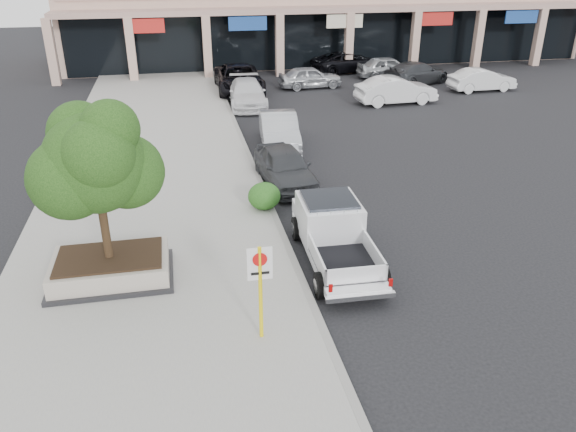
% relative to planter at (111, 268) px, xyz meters
% --- Properties ---
extents(ground, '(120.00, 120.00, 0.00)m').
position_rel_planter_xyz_m(ground, '(6.52, -1.10, -0.48)').
color(ground, black).
rests_on(ground, ground).
extents(sidewalk, '(8.00, 52.00, 0.15)m').
position_rel_planter_xyz_m(sidewalk, '(1.02, 4.90, -0.40)').
color(sidewalk, gray).
rests_on(sidewalk, ground).
extents(curb, '(0.20, 52.00, 0.15)m').
position_rel_planter_xyz_m(curb, '(4.97, 4.90, -0.40)').
color(curb, gray).
rests_on(curb, ground).
extents(planter, '(3.20, 2.20, 0.68)m').
position_rel_planter_xyz_m(planter, '(0.00, 0.00, 0.00)').
color(planter, black).
rests_on(planter, sidewalk).
extents(planter_tree, '(2.90, 2.55, 4.00)m').
position_rel_planter_xyz_m(planter_tree, '(0.13, 0.15, 2.94)').
color(planter_tree, black).
rests_on(planter_tree, planter).
extents(no_parking_sign, '(0.55, 0.09, 2.30)m').
position_rel_planter_xyz_m(no_parking_sign, '(3.52, -3.27, 1.16)').
color(no_parking_sign, yellow).
rests_on(no_parking_sign, sidewalk).
extents(hedge, '(1.10, 0.99, 0.93)m').
position_rel_planter_xyz_m(hedge, '(4.72, 3.57, 0.14)').
color(hedge, '#1E4E16').
rests_on(hedge, sidewalk).
extents(pickup_truck, '(2.05, 5.17, 1.61)m').
position_rel_planter_xyz_m(pickup_truck, '(6.17, -0.13, 0.33)').
color(pickup_truck, white).
rests_on(pickup_truck, ground).
extents(curb_car_a, '(2.06, 4.34, 1.43)m').
position_rel_planter_xyz_m(curb_car_a, '(5.90, 5.94, 0.24)').
color(curb_car_a, '#333538').
rests_on(curb_car_a, ground).
extents(curb_car_b, '(2.04, 4.72, 1.51)m').
position_rel_planter_xyz_m(curb_car_b, '(6.53, 10.45, 0.28)').
color(curb_car_b, '#AAACB2').
rests_on(curb_car_b, ground).
extents(curb_car_c, '(2.29, 5.06, 1.44)m').
position_rel_planter_xyz_m(curb_car_c, '(6.12, 18.01, 0.24)').
color(curb_car_c, silver).
rests_on(curb_car_c, ground).
extents(curb_car_d, '(2.83, 6.01, 1.66)m').
position_rel_planter_xyz_m(curb_car_d, '(6.08, 21.50, 0.36)').
color(curb_car_d, black).
rests_on(curb_car_d, ground).
extents(lot_car_a, '(4.17, 1.91, 1.38)m').
position_rel_planter_xyz_m(lot_car_a, '(10.71, 21.78, 0.22)').
color(lot_car_a, '#ABADB3').
rests_on(lot_car_a, ground).
extents(lot_car_b, '(4.74, 1.89, 1.53)m').
position_rel_planter_xyz_m(lot_car_b, '(14.61, 16.85, 0.29)').
color(lot_car_b, silver).
rests_on(lot_car_b, ground).
extents(lot_car_c, '(5.42, 3.97, 1.46)m').
position_rel_planter_xyz_m(lot_car_c, '(17.88, 21.50, 0.25)').
color(lot_car_c, '#2D2F32').
rests_on(lot_car_c, ground).
extents(lot_car_d, '(5.63, 3.58, 1.45)m').
position_rel_planter_xyz_m(lot_car_d, '(14.55, 26.28, 0.25)').
color(lot_car_d, black).
rests_on(lot_car_d, ground).
extents(lot_car_e, '(4.35, 1.81, 1.47)m').
position_rel_planter_xyz_m(lot_car_e, '(16.75, 23.72, 0.26)').
color(lot_car_e, '#A2A5AA').
rests_on(lot_car_e, ground).
extents(lot_car_f, '(4.27, 1.68, 1.39)m').
position_rel_planter_xyz_m(lot_car_f, '(21.12, 18.83, 0.22)').
color(lot_car_f, silver).
rests_on(lot_car_f, ground).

